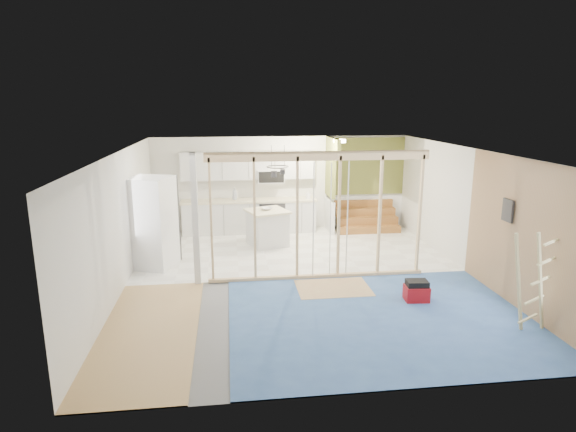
{
  "coord_description": "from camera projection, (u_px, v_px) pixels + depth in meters",
  "views": [
    {
      "loc": [
        -1.45,
        -9.12,
        3.52
      ],
      "look_at": [
        -0.23,
        0.6,
        1.18
      ],
      "focal_mm": 30.0,
      "sensor_mm": 36.0,
      "label": 1
    }
  ],
  "objects": [
    {
      "name": "base_cabinets",
      "position": [
        223.0,
        220.0,
        12.73
      ],
      "size": [
        4.45,
        2.24,
        0.93
      ],
      "color": "silver",
      "rests_on": "room"
    },
    {
      "name": "island",
      "position": [
        267.0,
        228.0,
        11.96
      ],
      "size": [
        1.18,
        1.18,
        0.91
      ],
      "rotation": [
        0.0,
        0.0,
        0.33
      ],
      "color": "silver",
      "rests_on": "room"
    },
    {
      "name": "bowl",
      "position": [
        267.0,
        209.0,
        11.87
      ],
      "size": [
        0.34,
        0.34,
        0.07
      ],
      "primitive_type": "imported",
      "rotation": [
        0.0,
        0.0,
        0.34
      ],
      "color": "silver",
      "rests_on": "island"
    },
    {
      "name": "fridge",
      "position": [
        152.0,
        223.0,
        10.29
      ],
      "size": [
        1.1,
        1.07,
        1.98
      ],
      "rotation": [
        0.0,
        0.0,
        -0.34
      ],
      "color": "white",
      "rests_on": "room"
    },
    {
      "name": "sheathing_panel",
      "position": [
        529.0,
        239.0,
        7.98
      ],
      "size": [
        0.02,
        4.0,
        2.6
      ],
      "primitive_type": "cube",
      "color": "#9E8256",
      "rests_on": "room"
    },
    {
      "name": "ladder",
      "position": [
        532.0,
        282.0,
        7.35
      ],
      "size": [
        0.87,
        0.14,
        1.62
      ],
      "rotation": [
        0.0,
        0.0,
        0.28
      ],
      "color": "tan",
      "rests_on": "room"
    },
    {
      "name": "ceiling_light",
      "position": [
        340.0,
        141.0,
        12.27
      ],
      "size": [
        0.32,
        0.32,
        0.08
      ],
      "primitive_type": "cylinder",
      "color": "#FFEABF",
      "rests_on": "room"
    },
    {
      "name": "electrical_panel",
      "position": [
        508.0,
        210.0,
        8.47
      ],
      "size": [
        0.04,
        0.3,
        0.4
      ],
      "primitive_type": "cube",
      "color": "#35353A",
      "rests_on": "room"
    },
    {
      "name": "green_partition",
      "position": [
        355.0,
        197.0,
        13.35
      ],
      "size": [
        2.25,
        1.51,
        2.6
      ],
      "color": "olive",
      "rests_on": "room"
    },
    {
      "name": "room",
      "position": [
        303.0,
        217.0,
        9.49
      ],
      "size": [
        7.01,
        8.01,
        2.61
      ],
      "color": "slate",
      "rests_on": "ground"
    },
    {
      "name": "stud_frame",
      "position": [
        292.0,
        204.0,
        9.4
      ],
      "size": [
        4.66,
        0.14,
        2.6
      ],
      "color": "beige",
      "rests_on": "room"
    },
    {
      "name": "soap_bottle_b",
      "position": [
        308.0,
        195.0,
        13.11
      ],
      "size": [
        0.12,
        0.12,
        0.22
      ],
      "primitive_type": "imported",
      "rotation": [
        0.0,
        0.0,
        0.25
      ],
      "color": "white",
      "rests_on": "base_cabinets"
    },
    {
      "name": "pot_rack",
      "position": [
        278.0,
        169.0,
        11.11
      ],
      "size": [
        0.52,
        0.52,
        0.72
      ],
      "color": "black",
      "rests_on": "room"
    },
    {
      "name": "soap_bottle_a",
      "position": [
        235.0,
        194.0,
        12.99
      ],
      "size": [
        0.14,
        0.14,
        0.34
      ],
      "primitive_type": "imported",
      "rotation": [
        0.0,
        0.0,
        0.09
      ],
      "color": "#9DA2AF",
      "rests_on": "base_cabinets"
    },
    {
      "name": "upper_cabinets",
      "position": [
        251.0,
        166.0,
        12.95
      ],
      "size": [
        3.6,
        0.41,
        0.85
      ],
      "color": "silver",
      "rests_on": "room"
    },
    {
      "name": "floor_overlays",
      "position": [
        306.0,
        277.0,
        9.85
      ],
      "size": [
        7.0,
        8.0,
        0.03
      ],
      "color": "white",
      "rests_on": "room"
    },
    {
      "name": "toolbox",
      "position": [
        417.0,
        291.0,
        8.65
      ],
      "size": [
        0.44,
        0.35,
        0.4
      ],
      "rotation": [
        0.0,
        0.0,
        -0.09
      ],
      "color": "maroon",
      "rests_on": "room"
    }
  ]
}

